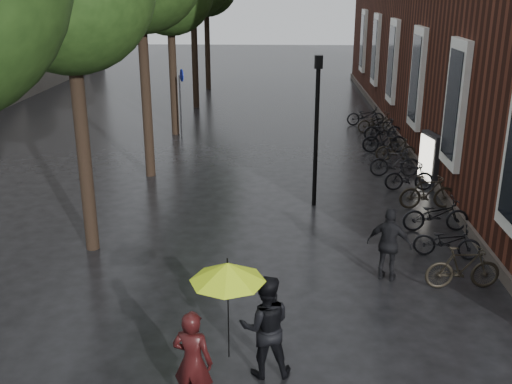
{
  "coord_description": "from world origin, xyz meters",
  "views": [
    {
      "loc": [
        0.48,
        -6.38,
        6.19
      ],
      "look_at": [
        -0.04,
        6.63,
        1.66
      ],
      "focal_mm": 42.0,
      "sensor_mm": 36.0,
      "label": 1
    }
  ],
  "objects_px": {
    "parked_bicycles": "(399,161)",
    "ad_lightbox": "(430,160)",
    "lamp_post": "(317,117)",
    "pedestrian_walking": "(389,244)",
    "person_black": "(265,326)",
    "person_burgundy": "(193,362)"
  },
  "relations": [
    {
      "from": "parked_bicycles",
      "to": "ad_lightbox",
      "type": "bearing_deg",
      "value": -59.68
    },
    {
      "from": "parked_bicycles",
      "to": "ad_lightbox",
      "type": "distance_m",
      "value": 1.47
    },
    {
      "from": "person_burgundy",
      "to": "ad_lightbox",
      "type": "xyz_separation_m",
      "value": [
        6.08,
        11.13,
        0.01
      ]
    },
    {
      "from": "pedestrian_walking",
      "to": "lamp_post",
      "type": "relative_size",
      "value": 0.38
    },
    {
      "from": "ad_lightbox",
      "to": "parked_bicycles",
      "type": "bearing_deg",
      "value": 109.26
    },
    {
      "from": "person_black",
      "to": "ad_lightbox",
      "type": "height_order",
      "value": "person_black"
    },
    {
      "from": "pedestrian_walking",
      "to": "ad_lightbox",
      "type": "distance_m",
      "value": 7.08
    },
    {
      "from": "person_black",
      "to": "pedestrian_walking",
      "type": "distance_m",
      "value": 4.38
    },
    {
      "from": "person_burgundy",
      "to": "person_black",
      "type": "bearing_deg",
      "value": -125.3
    },
    {
      "from": "parked_bicycles",
      "to": "person_burgundy",
      "type": "bearing_deg",
      "value": -113.47
    },
    {
      "from": "person_burgundy",
      "to": "pedestrian_walking",
      "type": "distance_m",
      "value": 5.79
    },
    {
      "from": "person_burgundy",
      "to": "parked_bicycles",
      "type": "relative_size",
      "value": 0.1
    },
    {
      "from": "person_black",
      "to": "pedestrian_walking",
      "type": "xyz_separation_m",
      "value": [
        2.61,
        3.51,
        -0.06
      ]
    },
    {
      "from": "person_burgundy",
      "to": "pedestrian_walking",
      "type": "xyz_separation_m",
      "value": [
        3.68,
        4.48,
        -0.02
      ]
    },
    {
      "from": "ad_lightbox",
      "to": "lamp_post",
      "type": "relative_size",
      "value": 0.4
    },
    {
      "from": "parked_bicycles",
      "to": "lamp_post",
      "type": "distance_m",
      "value": 4.95
    },
    {
      "from": "person_black",
      "to": "person_burgundy",
      "type": "bearing_deg",
      "value": 36.63
    },
    {
      "from": "person_black",
      "to": "pedestrian_walking",
      "type": "relative_size",
      "value": 1.07
    },
    {
      "from": "parked_bicycles",
      "to": "lamp_post",
      "type": "height_order",
      "value": "lamp_post"
    },
    {
      "from": "ad_lightbox",
      "to": "lamp_post",
      "type": "distance_m",
      "value": 4.63
    },
    {
      "from": "pedestrian_walking",
      "to": "lamp_post",
      "type": "xyz_separation_m",
      "value": [
        -1.38,
        4.67,
        1.81
      ]
    },
    {
      "from": "pedestrian_walking",
      "to": "parked_bicycles",
      "type": "height_order",
      "value": "pedestrian_walking"
    }
  ]
}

